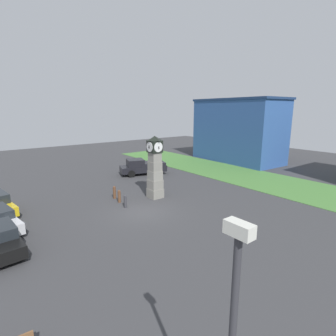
% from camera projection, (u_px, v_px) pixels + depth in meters
% --- Properties ---
extents(ground_plane, '(82.11, 82.11, 0.00)m').
position_uv_depth(ground_plane, '(143.00, 212.00, 19.57)').
color(ground_plane, '#38383A').
extents(clock_tower, '(1.31, 1.29, 5.35)m').
position_uv_depth(clock_tower, '(155.00, 168.00, 22.25)').
color(clock_tower, slate).
rests_on(clock_tower, ground_plane).
extents(bollard_near_tower, '(0.25, 0.25, 1.10)m').
position_uv_depth(bollard_near_tower, '(114.00, 192.00, 22.42)').
color(bollard_near_tower, brown).
rests_on(bollard_near_tower, ground_plane).
extents(bollard_mid_row, '(0.25, 0.25, 1.06)m').
position_uv_depth(bollard_mid_row, '(119.00, 196.00, 21.48)').
color(bollard_mid_row, brown).
rests_on(bollard_mid_row, ground_plane).
extents(bollard_far_row, '(0.23, 0.23, 1.01)m').
position_uv_depth(bollard_far_row, '(125.00, 201.00, 20.38)').
color(bollard_far_row, '#333338').
rests_on(bollard_far_row, ground_plane).
extents(pickup_truck, '(3.65, 5.66, 1.85)m').
position_uv_depth(pickup_truck, '(143.00, 167.00, 30.74)').
color(pickup_truck, black).
rests_on(pickup_truck, ground_plane).
extents(warehouse_blue_far, '(13.56, 6.95, 9.01)m').
position_uv_depth(warehouse_blue_far, '(238.00, 130.00, 38.22)').
color(warehouse_blue_far, '#2D5193').
rests_on(warehouse_blue_far, ground_plane).
extents(grass_verge_far, '(49.27, 7.65, 0.04)m').
position_uv_depth(grass_verge_far, '(262.00, 180.00, 28.37)').
color(grass_verge_far, '#477A38').
rests_on(grass_verge_far, ground_plane).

